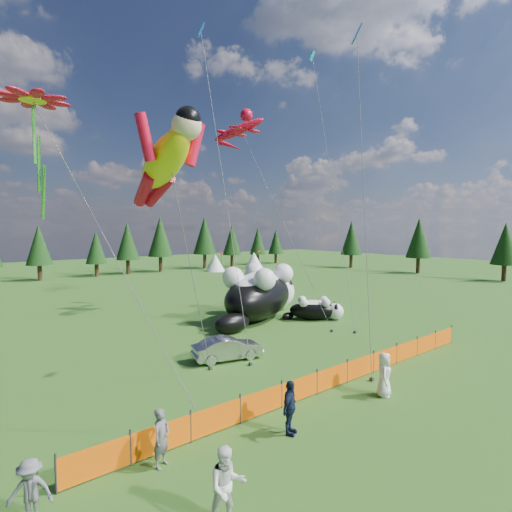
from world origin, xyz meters
The scene contains 18 objects.
ground centered at (0.00, 0.00, 0.00)m, with size 160.00×160.00×0.00m, color #0D380A.
safety_fence centered at (0.00, -3.00, 0.50)m, with size 22.06×0.06×1.10m.
tree_line centered at (0.00, 45.00, 4.00)m, with size 90.00×4.00×8.00m, color black, non-canonical shape.
festival_tents centered at (11.00, 40.00, 1.40)m, with size 50.00×3.20×2.80m, color white, non-canonical shape.
cat_large centered at (6.39, 9.56, 1.97)m, with size 10.60×7.59×4.14m.
cat_small centered at (9.19, 6.40, 0.82)m, with size 3.99×3.59×1.73m.
car centered at (-1.37, 2.97, 0.61)m, with size 1.29×3.71×1.22m, color #B9B9BE.
spectator_a centered at (-8.30, -3.60, 0.86)m, with size 0.63×0.41×1.73m, color #5D5D62.
spectator_b centered at (-8.14, -6.70, 0.95)m, with size 0.92×0.54×1.90m, color white.
spectator_c centered at (-4.13, -4.63, 0.92)m, with size 1.08×0.55×1.84m, color #131D35.
spectator_d centered at (-11.71, -3.77, 0.79)m, with size 1.02×0.53×1.58m, color #5D5D62.
spectator_e centered at (1.04, -4.86, 0.91)m, with size 0.89×0.58×1.83m, color white.
superhero_kite centered at (-6.11, 0.36, 9.57)m, with size 5.33×4.45×11.83m.
gecko_kite centered at (7.72, 14.23, 15.43)m, with size 6.74×14.76×18.85m.
flower_kite centered at (-10.21, 2.42, 11.44)m, with size 5.63×7.12×13.23m.
diamond_kite_a centered at (-1.34, 5.22, 16.84)m, with size 0.73×4.52×18.55m.
diamond_kite_b centered at (11.79, 9.24, 20.09)m, with size 4.37×8.00×22.81m.
diamond_kite_c centered at (2.86, -1.84, 15.52)m, with size 1.36×2.38×16.99m.
Camera 1 is at (-13.21, -14.05, 6.96)m, focal length 28.00 mm.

